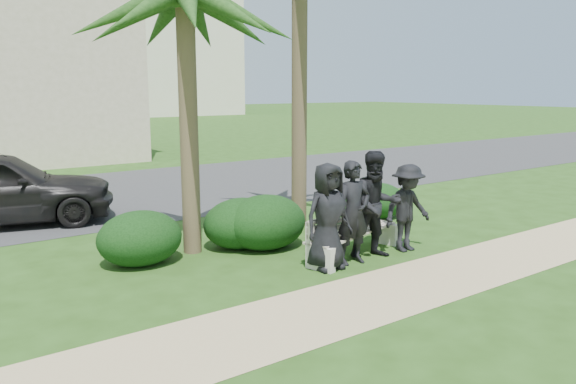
% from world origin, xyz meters
% --- Properties ---
extents(ground, '(160.00, 160.00, 0.00)m').
position_xyz_m(ground, '(0.00, 0.00, 0.00)').
color(ground, '#234213').
rests_on(ground, ground).
extents(footpath, '(30.00, 1.60, 0.01)m').
position_xyz_m(footpath, '(0.00, -1.80, 0.00)').
color(footpath, tan).
rests_on(footpath, ground).
extents(asphalt_street, '(160.00, 8.00, 0.01)m').
position_xyz_m(asphalt_street, '(0.00, 8.00, 0.00)').
color(asphalt_street, '#2D2D30').
rests_on(asphalt_street, ground).
extents(stucco_bldg_right, '(8.40, 8.40, 7.30)m').
position_xyz_m(stucco_bldg_right, '(-1.00, 18.00, 3.66)').
color(stucco_bldg_right, '#B7AE89').
rests_on(stucco_bldg_right, ground).
extents(park_bench, '(2.29, 1.02, 0.76)m').
position_xyz_m(park_bench, '(0.89, -0.18, 0.34)').
color(park_bench, gray).
rests_on(park_bench, ground).
extents(man_a, '(0.87, 0.58, 1.73)m').
position_xyz_m(man_a, '(0.05, -0.47, 0.86)').
color(man_a, black).
rests_on(man_a, ground).
extents(man_b, '(0.66, 0.47, 1.72)m').
position_xyz_m(man_b, '(0.58, -0.49, 0.86)').
color(man_b, black).
rests_on(man_b, ground).
extents(man_c, '(1.07, 0.94, 1.85)m').
position_xyz_m(man_c, '(1.12, -0.47, 0.92)').
color(man_c, black).
rests_on(man_c, ground).
extents(man_d, '(1.04, 0.63, 1.57)m').
position_xyz_m(man_d, '(1.85, -0.51, 0.78)').
color(man_d, black).
rests_on(man_d, ground).
extents(hedge_a, '(1.42, 1.17, 0.92)m').
position_xyz_m(hedge_a, '(-2.31, 1.55, 0.46)').
color(hedge_a, black).
rests_on(hedge_a, ground).
extents(hedge_c, '(1.44, 1.19, 0.94)m').
position_xyz_m(hedge_c, '(-0.41, 1.45, 0.47)').
color(hedge_c, black).
rests_on(hedge_c, ground).
extents(hedge_d, '(1.55, 1.28, 1.01)m').
position_xyz_m(hedge_d, '(-0.09, 1.13, 0.51)').
color(hedge_d, black).
rests_on(hedge_d, ground).
extents(hedge_e, '(1.22, 1.00, 0.79)m').
position_xyz_m(hedge_e, '(1.97, 1.32, 0.40)').
color(hedge_e, black).
rests_on(hedge_e, ground).
extents(hedge_f, '(1.25, 1.03, 0.81)m').
position_xyz_m(hedge_f, '(3.32, 1.66, 0.41)').
color(hedge_f, black).
rests_on(hedge_f, ground).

